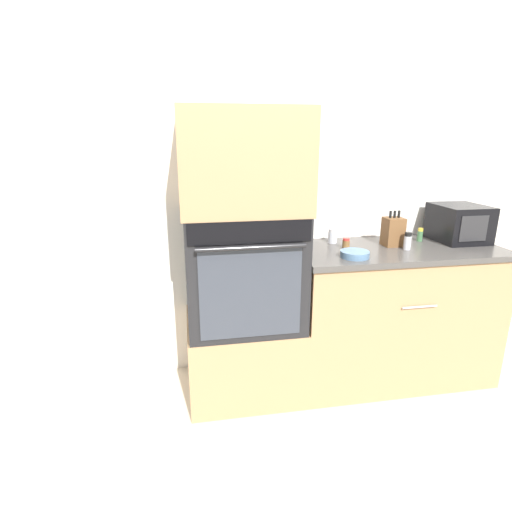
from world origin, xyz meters
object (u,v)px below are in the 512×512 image
object	(u,v)px
condiment_jar_near	(346,243)
condiment_jar_far	(407,241)
knife_block	(393,232)
condiment_jar_back	(333,236)
wall_oven	(243,268)
bowl	(355,254)
condiment_jar_mid	(420,235)
microwave	(459,223)

from	to	relation	value
condiment_jar_near	condiment_jar_far	size ratio (longest dim) A/B	0.60
condiment_jar_near	condiment_jar_far	world-z (taller)	condiment_jar_far
knife_block	condiment_jar_back	distance (m)	0.38
wall_oven	condiment_jar_back	xyz separation A→B (m)	(0.63, 0.18, 0.13)
knife_block	condiment_jar_far	world-z (taller)	knife_block
bowl	condiment_jar_mid	world-z (taller)	condiment_jar_mid
condiment_jar_near	condiment_jar_back	bearing A→B (deg)	103.10
condiment_jar_near	condiment_jar_far	xyz separation A→B (m)	(0.37, -0.09, 0.02)
knife_block	bowl	distance (m)	0.41
microwave	condiment_jar_near	distance (m)	0.82
condiment_jar_mid	condiment_jar_far	size ratio (longest dim) A/B	0.81
bowl	condiment_jar_mid	bearing A→B (deg)	25.82
knife_block	condiment_jar_mid	distance (m)	0.26
wall_oven	condiment_jar_far	xyz separation A→B (m)	(1.03, -0.06, 0.13)
condiment_jar_far	microwave	bearing A→B (deg)	17.91
knife_block	bowl	size ratio (longest dim) A/B	1.35
wall_oven	condiment_jar_mid	distance (m)	1.23
microwave	condiment_jar_back	distance (m)	0.86
knife_block	microwave	bearing A→B (deg)	4.84
knife_block	condiment_jar_near	world-z (taller)	knife_block
bowl	condiment_jar_near	size ratio (longest dim) A/B	2.54
microwave	condiment_jar_near	bearing A→B (deg)	-176.01
condiment_jar_near	condiment_jar_far	distance (m)	0.38
microwave	condiment_jar_far	size ratio (longest dim) A/B	3.10
condiment_jar_far	condiment_jar_near	bearing A→B (deg)	166.42
knife_block	condiment_jar_mid	xyz separation A→B (m)	(0.24, 0.07, -0.05)
condiment_jar_mid	wall_oven	bearing A→B (deg)	-174.47
wall_oven	microwave	world-z (taller)	wall_oven
bowl	condiment_jar_back	bearing A→B (deg)	91.67
condiment_jar_mid	condiment_jar_back	distance (m)	0.60
microwave	condiment_jar_near	xyz separation A→B (m)	(-0.82, -0.06, -0.09)
bowl	knife_block	bearing A→B (deg)	31.19
wall_oven	condiment_jar_mid	size ratio (longest dim) A/B	7.72
knife_block	wall_oven	bearing A→B (deg)	-177.45
condiment_jar_near	condiment_jar_back	distance (m)	0.15
bowl	condiment_jar_mid	xyz separation A→B (m)	(0.59, 0.28, 0.02)
wall_oven	bowl	bearing A→B (deg)	-14.56
condiment_jar_near	knife_block	bearing A→B (deg)	2.66
microwave	knife_block	world-z (taller)	microwave
bowl	condiment_jar_back	size ratio (longest dim) A/B	1.79
microwave	condiment_jar_near	world-z (taller)	microwave
condiment_jar_back	wall_oven	bearing A→B (deg)	-164.22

